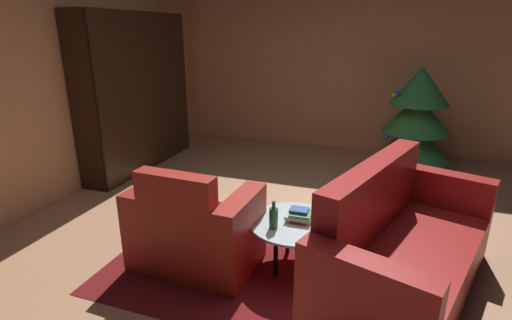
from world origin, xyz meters
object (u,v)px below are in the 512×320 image
Objects in this scene: armchair_red at (194,230)px; couch_red at (401,252)px; bookshelf_unit at (143,94)px; decorated_tree at (416,118)px; coffee_table at (295,226)px; bottle_on_table at (274,218)px; book_stack_on_table at (300,215)px.

armchair_red is 1.57m from couch_red.
bookshelf_unit reaches higher than decorated_tree.
decorated_tree reaches higher than couch_red.
coffee_table is (2.60, -1.84, -0.62)m from bookshelf_unit.
bottle_on_table is at bearing -131.06° from coffee_table.
book_stack_on_table reaches higher than coffee_table.
bookshelf_unit is at bearing 144.79° from coffee_table.
coffee_table is at bearing 176.90° from couch_red.
armchair_red is at bearing -161.12° from book_stack_on_table.
bookshelf_unit is at bearing 145.54° from book_stack_on_table.
bottle_on_table is at bearing -38.82° from bookshelf_unit.
book_stack_on_table is at bearing -108.51° from decorated_tree.
coffee_table is (0.77, 0.24, 0.06)m from armchair_red.
decorated_tree reaches higher than bottle_on_table.
decorated_tree is (0.94, 2.78, 0.35)m from coffee_table.
bookshelf_unit reaches higher than book_stack_on_table.
armchair_red is 0.71× the size of decorated_tree.
bookshelf_unit is 9.95× the size of book_stack_on_table.
armchair_red is 4.51× the size of bottle_on_table.
couch_red is at bearing -29.00° from bookshelf_unit.
couch_red is at bearing -5.70° from book_stack_on_table.
decorated_tree is at bearing 86.85° from couch_red.
bookshelf_unit reaches higher than armchair_red.
coffee_table is at bearing 48.94° from bottle_on_table.
decorated_tree is (3.55, 0.94, -0.27)m from bookshelf_unit.
decorated_tree is (0.16, 2.82, 0.40)m from couch_red.
armchair_red is at bearing -119.55° from decorated_tree.
decorated_tree is (1.71, 3.01, 0.41)m from armchair_red.
bottle_on_table is 0.16× the size of decorated_tree.
decorated_tree is at bearing 60.45° from armchair_red.
bottle_on_table is (-0.13, -0.15, 0.12)m from coffee_table.
bookshelf_unit is 2.79× the size of coffee_table.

